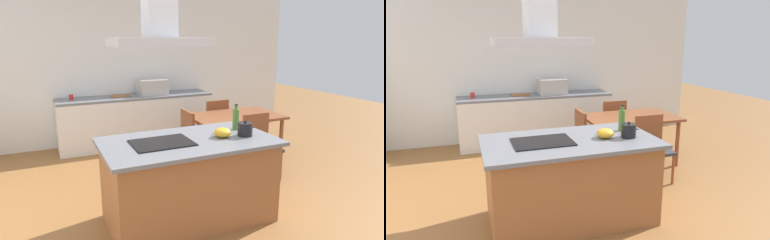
# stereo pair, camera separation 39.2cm
# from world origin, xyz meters

# --- Properties ---
(ground) EXTENTS (16.00, 16.00, 0.00)m
(ground) POSITION_xyz_m (0.00, 1.50, 0.00)
(ground) COLOR #936033
(wall_back) EXTENTS (7.20, 0.10, 2.70)m
(wall_back) POSITION_xyz_m (0.00, 3.25, 1.35)
(wall_back) COLOR white
(wall_back) RESTS_ON ground
(kitchen_island) EXTENTS (1.80, 1.01, 0.90)m
(kitchen_island) POSITION_xyz_m (0.00, 0.00, 0.45)
(kitchen_island) COLOR #995B33
(kitchen_island) RESTS_ON ground
(cooktop) EXTENTS (0.60, 0.44, 0.01)m
(cooktop) POSITION_xyz_m (-0.29, 0.00, 0.91)
(cooktop) COLOR black
(cooktop) RESTS_ON kitchen_island
(tea_kettle) EXTENTS (0.21, 0.16, 0.17)m
(tea_kettle) POSITION_xyz_m (0.61, -0.11, 0.97)
(tea_kettle) COLOR black
(tea_kettle) RESTS_ON kitchen_island
(olive_oil_bottle) EXTENTS (0.08, 0.08, 0.29)m
(olive_oil_bottle) POSITION_xyz_m (0.66, 0.16, 1.03)
(olive_oil_bottle) COLOR #47722D
(olive_oil_bottle) RESTS_ON kitchen_island
(mixing_bowl) EXTENTS (0.18, 0.18, 0.10)m
(mixing_bowl) POSITION_xyz_m (0.37, -0.06, 0.95)
(mixing_bowl) COLOR gold
(mixing_bowl) RESTS_ON kitchen_island
(back_counter) EXTENTS (2.77, 0.62, 0.90)m
(back_counter) POSITION_xyz_m (0.25, 2.88, 0.45)
(back_counter) COLOR silver
(back_counter) RESTS_ON ground
(countertop_microwave) EXTENTS (0.50, 0.38, 0.28)m
(countertop_microwave) POSITION_xyz_m (0.56, 2.88, 1.04)
(countertop_microwave) COLOR #B2AFAA
(countertop_microwave) RESTS_ON back_counter
(coffee_mug_red) EXTENTS (0.08, 0.08, 0.09)m
(coffee_mug_red) POSITION_xyz_m (-0.86, 2.94, 0.95)
(coffee_mug_red) COLOR red
(coffee_mug_red) RESTS_ON back_counter
(cutting_board) EXTENTS (0.34, 0.24, 0.02)m
(cutting_board) POSITION_xyz_m (-0.03, 2.93, 0.91)
(cutting_board) COLOR #995B33
(cutting_board) RESTS_ON back_counter
(dining_table) EXTENTS (1.40, 0.90, 0.75)m
(dining_table) POSITION_xyz_m (1.39, 1.35, 0.67)
(dining_table) COLOR brown
(dining_table) RESTS_ON ground
(chair_at_left_end) EXTENTS (0.42, 0.42, 0.89)m
(chair_at_left_end) POSITION_xyz_m (0.48, 1.35, 0.51)
(chair_at_left_end) COLOR #333338
(chair_at_left_end) RESTS_ON ground
(chair_facing_back_wall) EXTENTS (0.42, 0.42, 0.89)m
(chair_facing_back_wall) POSITION_xyz_m (1.39, 2.01, 0.51)
(chair_facing_back_wall) COLOR #333338
(chair_facing_back_wall) RESTS_ON ground
(chair_facing_island) EXTENTS (0.42, 0.42, 0.89)m
(chair_facing_island) POSITION_xyz_m (1.39, 0.68, 0.51)
(chair_facing_island) COLOR #333338
(chair_facing_island) RESTS_ON ground
(range_hood) EXTENTS (0.90, 0.55, 0.78)m
(range_hood) POSITION_xyz_m (-0.29, 0.00, 2.10)
(range_hood) COLOR #ADADB2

